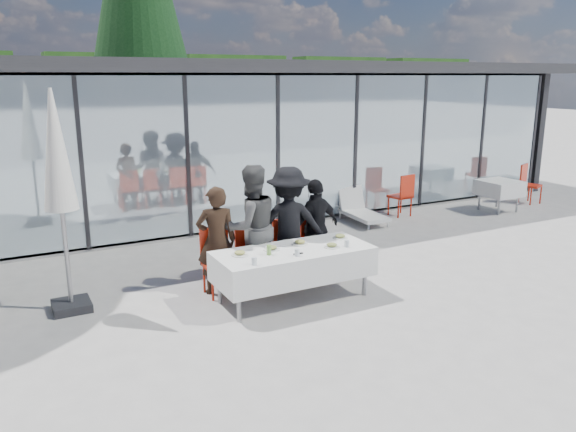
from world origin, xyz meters
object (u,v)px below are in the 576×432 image
object	(u,v)px
diner_c	(288,224)
dining_table	(294,264)
diner_chair_c	(288,247)
plate_b	(272,248)
diner_b	(251,227)
lounger	(360,210)
folded_eyeglasses	(298,254)
spare_table_right	(499,188)
plate_extra	(332,246)
spare_chair_a	(527,182)
plate_a	(240,253)
spare_chair_b	(403,193)
market_umbrella	(58,167)
juice_bottle	(269,250)
plate_d	(340,237)
plate_c	(300,242)
diner_a	(217,240)
diner_d	(316,228)
diner_chair_d	(316,243)
diner_chair_a	(217,258)

from	to	relation	value
diner_c	dining_table	bearing A→B (deg)	87.19
diner_chair_c	plate_b	xyz separation A→B (m)	(-0.60, -0.63, 0.24)
diner_b	diner_c	distance (m)	0.64
diner_b	lounger	bearing A→B (deg)	-148.73
diner_b	plate_b	xyz separation A→B (m)	(0.03, -0.63, -0.16)
folded_eyeglasses	spare_table_right	size ratio (longest dim) A/B	0.16
plate_extra	spare_chair_a	xyz separation A→B (m)	(7.73, 3.02, -0.24)
plate_a	folded_eyeglasses	xyz separation A→B (m)	(0.74, -0.33, -0.02)
spare_chair_b	market_umbrella	xyz separation A→B (m)	(-7.45, -2.09, 1.46)
plate_extra	market_umbrella	world-z (taller)	market_umbrella
plate_extra	juice_bottle	world-z (taller)	juice_bottle
market_umbrella	lounger	xyz separation A→B (m)	(6.32, 2.18, -1.74)
dining_table	diner_chair_c	distance (m)	0.81
plate_d	plate_extra	distance (m)	0.49
plate_c	spare_chair_a	xyz separation A→B (m)	(8.06, 2.67, -0.24)
diner_b	plate_c	world-z (taller)	diner_b
diner_a	juice_bottle	size ratio (longest dim) A/B	11.47
diner_chair_c	spare_chair_b	xyz separation A→B (m)	(4.24, 2.42, 0.00)
diner_a	plate_a	world-z (taller)	diner_a
diner_a	plate_a	xyz separation A→B (m)	(0.09, -0.64, -0.03)
spare_chair_b	lounger	world-z (taller)	spare_chair_b
diner_chair_c	spare_chair_a	world-z (taller)	same
plate_d	lounger	size ratio (longest dim) A/B	0.17
plate_extra	juice_bottle	bearing A→B (deg)	173.20
diner_a	spare_chair_b	bearing A→B (deg)	-141.69
diner_b	diner_chair_c	world-z (taller)	diner_b
diner_c	spare_chair_b	distance (m)	4.90
diner_d	spare_chair_b	xyz separation A→B (m)	(3.74, 2.42, -0.25)
dining_table	diner_b	distance (m)	0.91
diner_chair_c	plate_a	bearing A→B (deg)	-149.56
diner_chair_d	plate_c	size ratio (longest dim) A/B	4.21
juice_bottle	folded_eyeglasses	distance (m)	0.41
diner_c	diner_chair_a	bearing A→B (deg)	19.82
diner_d	plate_d	distance (m)	0.59
diner_b	spare_chair_a	distance (m)	8.85
diner_b	plate_extra	size ratio (longest dim) A/B	8.12
spare_chair_a	diner_c	bearing A→B (deg)	-165.20
spare_table_right	spare_chair_a	xyz separation A→B (m)	(1.37, 0.33, -0.02)
diner_b	diner_chair_d	bearing A→B (deg)	177.50
diner_chair_d	plate_a	world-z (taller)	diner_chair_d
plate_c	plate_a	bearing A→B (deg)	-175.89
plate_d	lounger	bearing A→B (deg)	50.71
spare_table_right	spare_chair_a	world-z (taller)	spare_chair_a
diner_d	plate_extra	xyz separation A→B (m)	(-0.28, -0.92, -0.01)
juice_bottle	plate_a	bearing A→B (deg)	155.83
dining_table	market_umbrella	size ratio (longest dim) A/B	0.75
diner_a	spare_chair_b	xyz separation A→B (m)	(5.43, 2.42, -0.27)
plate_a	plate_c	xyz separation A→B (m)	(0.98, 0.07, 0.00)
diner_c	plate_extra	world-z (taller)	diner_c
diner_chair_a	lounger	world-z (taller)	diner_chair_a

